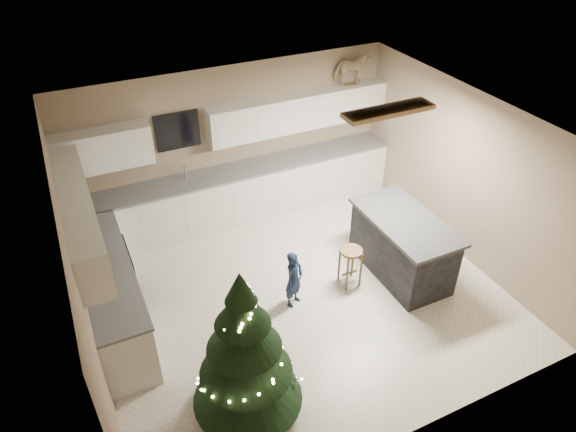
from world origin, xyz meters
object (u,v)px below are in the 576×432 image
object	(u,v)px
christmas_tree	(245,358)
toddler	(294,279)
bar_stool	(351,258)
island	(402,246)
rocking_horse	(352,69)

from	to	relation	value
christmas_tree	toddler	world-z (taller)	christmas_tree
bar_stool	toddler	world-z (taller)	toddler
bar_stool	toddler	bearing A→B (deg)	-178.43
island	christmas_tree	distance (m)	3.22
island	christmas_tree	size ratio (longest dim) A/B	0.83
christmas_tree	toddler	xyz separation A→B (m)	(1.21, 1.29, -0.40)
island	rocking_horse	bearing A→B (deg)	78.06
christmas_tree	rocking_horse	world-z (taller)	rocking_horse
bar_stool	rocking_horse	distance (m)	3.33
island	toddler	world-z (taller)	island
toddler	christmas_tree	bearing A→B (deg)	-163.46
island	christmas_tree	xyz separation A→B (m)	(-2.96, -1.23, 0.36)
bar_stool	rocking_horse	size ratio (longest dim) A/B	0.98
island	bar_stool	distance (m)	0.83
island	toddler	xyz separation A→B (m)	(-1.75, 0.06, -0.04)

